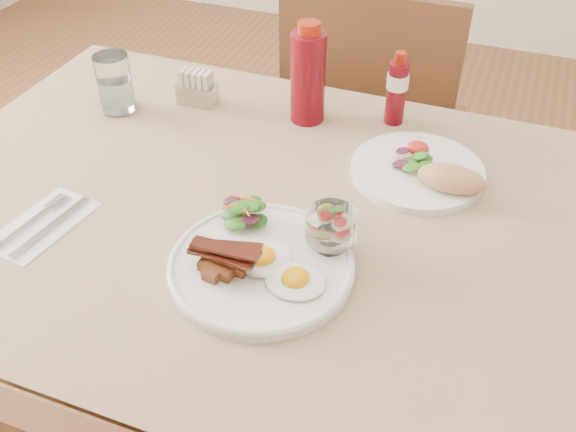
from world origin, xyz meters
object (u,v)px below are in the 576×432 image
Objects in this scene: chair_far at (371,130)px; water_glass at (115,87)px; second_plate at (425,172)px; main_plate at (261,267)px; hot_sauce_bottle at (397,89)px; sugar_caddy at (197,89)px; table at (280,250)px; fruit_cup at (331,226)px; ketchup_bottle at (308,76)px.

water_glass is (-0.43, -0.47, 0.28)m from chair_far.
second_plate is at bearing -66.84° from chair_far.
hot_sauce_bottle reaches higher than main_plate.
chair_far is 0.58m from second_plate.
table is at bearing -47.20° from sugar_caddy.
fruit_cup is 0.41m from ketchup_bottle.
ketchup_bottle is at bearing 114.34° from fruit_cup.
chair_far is at bearing 91.89° from main_plate.
hot_sauce_bottle is at bearing 6.40° from sugar_caddy.
table is at bearing -107.54° from hot_sauce_bottle.
main_plate is at bearing -79.41° from table.
chair_far is 11.25× the size of sugar_caddy.
hot_sauce_bottle reaches higher than water_glass.
table is 1.43× the size of chair_far.
fruit_cup is (0.11, -0.07, 0.15)m from table.
water_glass reaches higher than fruit_cup.
fruit_cup is 0.27m from second_plate.
ketchup_bottle is at bearing 100.67° from table.
hot_sauce_bottle reaches higher than sugar_caddy.
ketchup_bottle is (-0.06, -0.37, 0.32)m from chair_far.
chair_far is at bearing 98.64° from fruit_cup.
second_plate is (0.18, 0.32, 0.01)m from main_plate.
ketchup_bottle reaches higher than table.
main_plate is 1.14× the size of second_plate.
chair_far is at bearing 49.21° from sugar_caddy.
chair_far is at bearing 90.00° from table.
fruit_cup is at bearing -89.73° from hot_sauce_bottle.
main_plate is 1.37× the size of ketchup_bottle.
ketchup_bottle is at bearing -163.09° from hot_sauce_bottle.
hot_sauce_bottle is (0.11, -0.32, 0.30)m from chair_far.
fruit_cup is 0.42m from hot_sauce_bottle.
water_glass reaches higher than main_plate.
chair_far is 0.45m from hot_sauce_bottle.
chair_far is 4.57× the size of ketchup_bottle.
water_glass is (-0.54, -0.15, -0.02)m from hot_sauce_bottle.
sugar_caddy is (-0.40, -0.07, -0.04)m from hot_sauce_bottle.
chair_far is 3.32× the size of main_plate.
sugar_caddy reaches higher than table.
main_plate is at bearing -88.11° from chair_far.
main_plate is (0.03, -0.81, 0.24)m from chair_far.
sugar_caddy is at bearing -127.01° from chair_far.
chair_far reaches higher than fruit_cup.
main_plate is 0.12m from fruit_cup.
sugar_caddy is (-0.29, 0.28, 0.12)m from table.
table is 0.50m from water_glass.
ketchup_bottle reaches higher than sugar_caddy.
chair_far is at bearing 47.32° from water_glass.
chair_far is 0.80m from fruit_cup.
fruit_cup is 0.53× the size of hot_sauce_bottle.
chair_far reaches higher than sugar_caddy.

